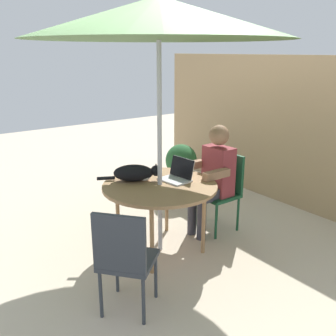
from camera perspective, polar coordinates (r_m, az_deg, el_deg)
The scene contains 10 objects.
ground_plane at distance 4.05m, azimuth -1.16°, elevation -12.05°, with size 14.00×14.00×0.00m, color beige.
fence_back at distance 5.16m, azimuth 18.36°, elevation 4.98°, with size 4.96×0.08×1.93m, color tan.
patio_table at distance 3.77m, azimuth -1.22°, elevation -3.20°, with size 1.13×1.13×0.72m.
patio_umbrella at distance 3.54m, azimuth -1.40°, elevation 21.51°, with size 2.39×2.39×2.43m.
chair_occupied at distance 4.36m, azimuth 8.25°, elevation -2.63°, with size 0.40×0.40×0.88m.
chair_empty at distance 2.94m, azimuth -6.56°, elevation -12.84°, with size 0.56×0.56×0.88m.
person_seated at distance 4.20m, azimuth 6.82°, elevation -0.88°, with size 0.48×0.48×1.22m.
laptop at distance 3.87m, azimuth 1.55°, elevation -0.84°, with size 0.33×0.28×0.21m.
cat at distance 3.84m, azimuth -4.81°, elevation -0.76°, with size 0.43×0.55×0.17m.
potted_plant_near_fence at distance 5.27m, azimuth 1.98°, elevation 0.25°, with size 0.43×0.43×0.75m.
Camera 1 is at (2.89, -2.04, 1.98)m, focal length 40.72 mm.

